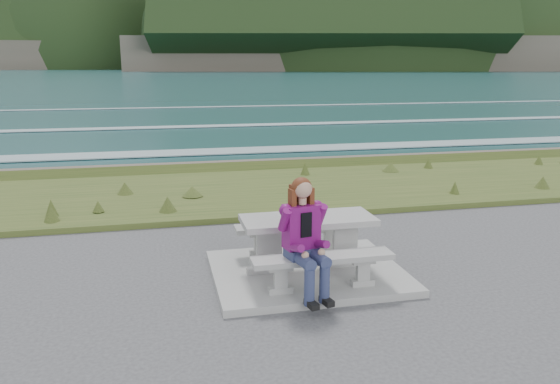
{
  "coord_description": "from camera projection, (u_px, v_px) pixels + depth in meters",
  "views": [
    {
      "loc": [
        -1.94,
        -6.85,
        2.89
      ],
      "look_at": [
        -0.12,
        1.2,
        0.93
      ],
      "focal_mm": 35.0,
      "sensor_mm": 36.0,
      "label": 1
    }
  ],
  "objects": [
    {
      "name": "headland_range",
      "position": [
        406.0,
        53.0,
        423.95
      ],
      "size": [
        729.83,
        363.95,
        209.68
      ],
      "color": "brown",
      "rests_on": "ground"
    },
    {
      "name": "ocean",
      "position": [
        192.0,
        144.0,
        31.79
      ],
      "size": [
        1600.0,
        1600.0,
        0.09
      ],
      "color": "#1D4F53",
      "rests_on": "ground"
    },
    {
      "name": "bench_seaward",
      "position": [
        295.0,
        230.0,
        8.14
      ],
      "size": [
        1.8,
        0.35,
        0.45
      ],
      "color": "#A5A5A0",
      "rests_on": "concrete_slab"
    },
    {
      "name": "bench_landward",
      "position": [
        323.0,
        263.0,
        6.81
      ],
      "size": [
        1.8,
        0.35,
        0.45
      ],
      "color": "#A5A5A0",
      "rests_on": "concrete_slab"
    },
    {
      "name": "grass_verge",
      "position": [
        248.0,
        194.0,
        12.33
      ],
      "size": [
        160.0,
        4.5,
        0.22
      ],
      "primitive_type": "cube",
      "color": "#334E1D",
      "rests_on": "ground"
    },
    {
      "name": "concrete_slab",
      "position": [
        307.0,
        272.0,
        7.57
      ],
      "size": [
        2.6,
        2.1,
        0.1
      ],
      "primitive_type": "cube",
      "color": "#A5A5A0",
      "rests_on": "ground"
    },
    {
      "name": "picnic_table",
      "position": [
        308.0,
        229.0,
        7.42
      ],
      "size": [
        1.8,
        0.75,
        0.75
      ],
      "color": "#A5A5A0",
      "rests_on": "concrete_slab"
    },
    {
      "name": "seated_woman",
      "position": [
        307.0,
        254.0,
        6.59
      ],
      "size": [
        0.54,
        0.79,
        1.45
      ],
      "rotation": [
        0.0,
        0.0,
        0.21
      ],
      "color": "navy",
      "rests_on": "concrete_slab"
    },
    {
      "name": "shore_drop",
      "position": [
        231.0,
        170.0,
        15.08
      ],
      "size": [
        160.0,
        0.8,
        2.2
      ],
      "primitive_type": "cube",
      "color": "brown",
      "rests_on": "ground"
    }
  ]
}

